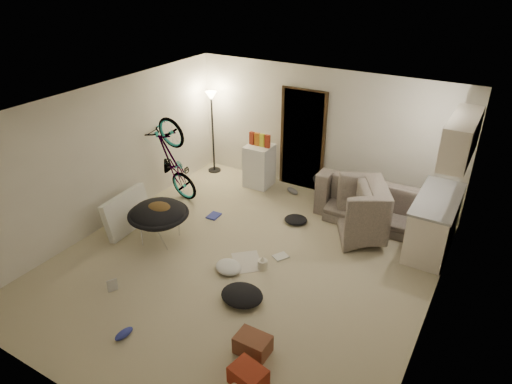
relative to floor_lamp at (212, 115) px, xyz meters
The scene contains 36 objects.
floor 3.81m from the floor_lamp, 47.83° to the right, with size 5.50×6.00×0.02m, color #BDB191.
ceiling 3.77m from the floor_lamp, 47.83° to the right, with size 5.50×6.00×0.02m, color white.
wall_back 2.43m from the floor_lamp, ahead, with size 5.50×0.02×2.50m, color silver.
wall_front 6.15m from the floor_lamp, 67.02° to the right, with size 5.50×0.02×2.50m, color silver.
wall_left 2.67m from the floor_lamp, 97.74° to the right, with size 0.02×6.00×2.50m, color silver.
wall_right 5.80m from the floor_lamp, 27.18° to the right, with size 0.02×6.00×2.50m, color silver.
doorway 2.05m from the floor_lamp, ahead, with size 0.85×0.10×2.04m, color black.
door_trim 2.04m from the floor_lamp, ahead, with size 0.97×0.04×2.10m, color #372513.
floor_lamp is the anchor object (origin of this frame).
kitchen_counter 4.95m from the floor_lamp, ahead, with size 0.60×1.50×0.88m, color white.
counter_top 4.89m from the floor_lamp, ahead, with size 0.64×1.54×0.04m, color gray.
kitchen_uppers 5.04m from the floor_lamp, ahead, with size 0.38×1.40×0.65m, color white.
sofa 3.87m from the floor_lamp, ahead, with size 2.06×0.81×0.60m, color #333933.
armchair 4.22m from the floor_lamp, 10.74° to the right, with size 1.12×0.98×0.73m, color #333933.
bicycle 1.71m from the floor_lamp, 86.15° to the right, with size 0.62×1.79×0.94m, color black.
book_asset 4.55m from the floor_lamp, 75.63° to the right, with size 0.15×0.20×0.02m, color maroon.
mini_fridge 1.50m from the floor_lamp, ahead, with size 0.52×0.52×0.88m, color white.
snack_box_0 1.10m from the floor_lamp, ahead, with size 0.10×0.07×0.30m, color maroon.
snack_box_1 1.22m from the floor_lamp, ahead, with size 0.10×0.07×0.30m, color orange.
snack_box_2 1.33m from the floor_lamp, ahead, with size 0.10×0.07×0.30m, color yellow.
snack_box_3 1.45m from the floor_lamp, ahead, with size 0.10×0.07×0.30m, color maroon.
saucer_chair 3.04m from the floor_lamp, 73.17° to the right, with size 1.01×1.01×0.72m.
hoodie 3.03m from the floor_lamp, 72.41° to the right, with size 0.48×0.40×0.22m, color #4E371A.
sofa_drape 2.89m from the floor_lamp, ahead, with size 0.56×0.46×0.28m, color black.
tv_box 2.95m from the floor_lamp, 87.94° to the right, with size 0.12×1.03×0.68m, color silver.
drink_case_a 5.50m from the floor_lamp, 50.03° to the right, with size 0.42×0.30×0.24m, color brown.
drink_case_b 5.95m from the floor_lamp, 51.27° to the right, with size 0.40×0.30×0.23m, color maroon.
juicer 3.96m from the floor_lamp, 43.65° to the right, with size 0.16×0.16×0.22m.
newspaper 3.78m from the floor_lamp, 46.68° to the right, with size 0.43×0.56×0.01m, color beige.
book_blue 2.41m from the floor_lamp, 55.42° to the right, with size 0.19×0.27×0.03m, color #293397.
book_white 3.81m from the floor_lamp, 37.73° to the right, with size 0.18×0.23×0.02m, color silver.
shoe_1 2.37m from the floor_lamp, ahead, with size 0.30×0.12×0.11m, color slate.
shoe_2 5.26m from the floor_lamp, 68.08° to the right, with size 0.27×0.11×0.10m, color #293397.
clothes_lump_a 4.59m from the floor_lamp, 50.01° to the right, with size 0.61×0.52×0.20m, color black.
clothes_lump_b 3.06m from the floor_lamp, 23.24° to the right, with size 0.41×0.36×0.13m, color black.
clothes_lump_c 3.91m from the floor_lamp, 51.72° to the right, with size 0.44×0.38×0.14m, color silver.
Camera 1 is at (3.14, -4.95, 4.34)m, focal length 32.00 mm.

